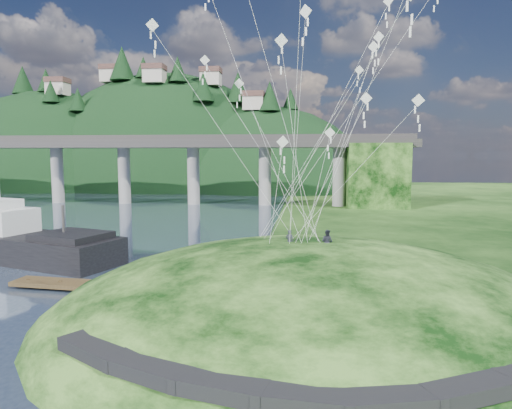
# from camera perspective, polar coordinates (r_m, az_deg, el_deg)

# --- Properties ---
(ground) EXTENTS (320.00, 320.00, 0.00)m
(ground) POSITION_cam_1_polar(r_m,az_deg,el_deg) (29.37, -9.37, -14.89)
(ground) COLOR black
(ground) RESTS_ON ground
(grass_hill) EXTENTS (36.00, 32.00, 13.00)m
(grass_hill) POSITION_cam_1_polar(r_m,az_deg,el_deg) (30.82, 6.91, -16.82)
(grass_hill) COLOR black
(grass_hill) RESTS_ON ground
(footpath) EXTENTS (22.29, 5.84, 0.83)m
(footpath) POSITION_cam_1_polar(r_m,az_deg,el_deg) (18.65, 5.76, -20.70)
(footpath) COLOR black
(footpath) RESTS_ON ground
(bridge) EXTENTS (160.00, 11.00, 15.00)m
(bridge) POSITION_cam_1_polar(r_m,az_deg,el_deg) (102.26, -13.29, 5.50)
(bridge) COLOR #2D2B2B
(bridge) RESTS_ON ground
(far_ridge) EXTENTS (153.00, 70.00, 94.50)m
(far_ridge) POSITION_cam_1_polar(r_m,az_deg,el_deg) (158.12, -12.72, -0.56)
(far_ridge) COLOR black
(far_ridge) RESTS_ON ground
(work_barge) EXTENTS (23.26, 13.00, 7.87)m
(work_barge) POSITION_cam_1_polar(r_m,az_deg,el_deg) (52.37, -27.67, -3.96)
(work_barge) COLOR black
(work_barge) RESTS_ON ground
(wooden_dock) EXTENTS (13.56, 3.36, 0.96)m
(wooden_dock) POSITION_cam_1_polar(r_m,az_deg,el_deg) (38.24, -19.71, -9.52)
(wooden_dock) COLOR #392A17
(wooden_dock) RESTS_ON ground
(kite_flyers) EXTENTS (3.21, 0.95, 1.62)m
(kite_flyers) POSITION_cam_1_polar(r_m,az_deg,el_deg) (29.59, 7.64, -3.13)
(kite_flyers) COLOR #272834
(kite_flyers) RESTS_ON ground
(kite_swarm) EXTENTS (16.86, 16.51, 17.27)m
(kite_swarm) POSITION_cam_1_polar(r_m,az_deg,el_deg) (31.65, 7.48, 19.99)
(kite_swarm) COLOR silver
(kite_swarm) RESTS_ON ground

